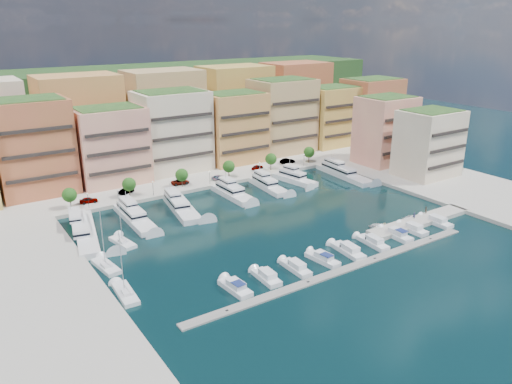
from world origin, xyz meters
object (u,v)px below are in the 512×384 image
at_px(tree_2, 182,175).
at_px(cruiser_7, 396,235).
at_px(tree_4, 271,159).
at_px(yacht_1, 134,216).
at_px(lamppost_2, 210,175).
at_px(cruiser_4, 323,259).
at_px(tree_3, 229,167).
at_px(lamppost_0, 88,198).
at_px(yacht_4, 267,185).
at_px(cruiser_1, 235,288).
at_px(person_1, 426,210).
at_px(sailboat_2, 123,243).
at_px(tender_0, 375,225).
at_px(lamppost_1, 153,186).
at_px(cruiser_6, 373,243).
at_px(tender_2, 410,217).
at_px(car_4, 257,167).
at_px(car_5, 287,161).
at_px(cruiser_5, 348,251).
at_px(lamppost_3, 260,166).
at_px(yacht_3, 232,192).
at_px(yacht_5, 294,178).
at_px(car_3, 219,177).
at_px(person_0, 414,215).
at_px(car_1, 126,191).
at_px(cruiser_3, 296,268).
at_px(yacht_6, 342,172).
at_px(sailboat_0, 126,294).
at_px(sailboat_1, 106,267).
at_px(yacht_0, 84,230).
at_px(tender_3, 425,213).
at_px(yacht_2, 180,205).
at_px(tree_5, 309,152).
at_px(cruiser_8, 413,229).
at_px(lamppost_4, 304,158).
at_px(cruiser_9, 436,222).

bearing_deg(tree_2, cruiser_7, -65.33).
xyz_separation_m(tree_4, yacht_1, (-52.38, -14.60, -3.65)).
height_order(lamppost_2, cruiser_4, lamppost_2).
relative_size(tree_3, lamppost_0, 1.35).
height_order(lamppost_2, yacht_4, yacht_4).
relative_size(tree_2, cruiser_1, 0.71).
distance_m(yacht_1, person_1, 74.01).
xyz_separation_m(sailboat_2, tender_0, (54.68, -24.37, 0.03)).
xyz_separation_m(lamppost_1, cruiser_6, (29.07, -55.79, -3.28)).
height_order(tree_3, tender_2, tree_3).
xyz_separation_m(car_4, car_5, (12.62, 0.34, 0.08)).
distance_m(cruiser_4, sailboat_2, 44.72).
relative_size(cruiser_5, cruiser_6, 1.07).
bearing_deg(yacht_4, person_1, -63.22).
distance_m(lamppost_3, car_5, 16.48).
distance_m(yacht_3, tender_0, 42.36).
xyz_separation_m(yacht_4, sailboat_2, (-49.40, -14.24, -0.77)).
height_order(yacht_5, car_3, yacht_5).
distance_m(cruiser_5, person_0, 25.97).
distance_m(tree_2, car_1, 16.44).
xyz_separation_m(tree_2, cruiser_3, (-2.72, -58.09, -4.20)).
xyz_separation_m(cruiser_6, tender_2, (19.16, 5.59, -0.09)).
xyz_separation_m(lamppost_1, person_1, (52.58, -51.20, -1.94)).
height_order(yacht_6, tender_0, yacht_6).
height_order(cruiser_6, sailboat_0, sailboat_0).
height_order(tree_2, sailboat_1, sailboat_1).
height_order(lamppost_0, cruiser_1, lamppost_0).
relative_size(yacht_0, yacht_1, 1.22).
distance_m(tender_3, car_1, 81.94).
bearing_deg(cruiser_1, yacht_1, 94.45).
height_order(yacht_2, tender_0, yacht_2).
xyz_separation_m(lamppost_3, tender_2, (12.23, -50.20, -3.37)).
relative_size(tree_5, cruiser_7, 0.69).
xyz_separation_m(tender_3, tender_0, (-17.05, 1.24, -0.04)).
distance_m(lamppost_1, yacht_1, 16.33).
relative_size(lamppost_3, tender_2, 0.96).
height_order(cruiser_5, cruiser_8, same).
xyz_separation_m(tree_5, sailboat_2, (-75.53, -26.72, -4.42)).
distance_m(lamppost_0, person_1, 87.21).
distance_m(lamppost_4, cruiser_7, 58.52).
distance_m(yacht_0, tender_3, 85.24).
bearing_deg(tree_2, sailboat_2, -135.85).
distance_m(yacht_1, car_4, 52.18).
height_order(yacht_0, person_0, yacht_0).
bearing_deg(sailboat_2, tender_2, -21.41).
distance_m(yacht_6, cruiser_4, 61.82).
height_order(yacht_5, cruiser_3, yacht_5).
bearing_deg(sailboat_1, person_1, -12.75).
distance_m(tree_5, cruiser_9, 58.64).
height_order(cruiser_7, sailboat_2, sailboat_2).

